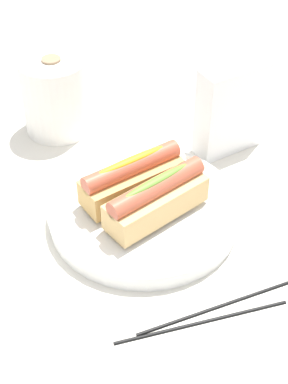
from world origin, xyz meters
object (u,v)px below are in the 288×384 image
serving_bowl (144,210)px  hotdog_front (157,198)px  chopstick_near (219,306)px  napkin_box (230,109)px  chopstick_far (203,321)px  paper_towel_roll (55,96)px  hotdog_back (132,178)px

serving_bowl → hotdog_front: hotdog_front is taller
serving_bowl → chopstick_near: 0.18m
napkin_box → chopstick_far: size_ratio=0.68×
serving_bowl → chopstick_far: (-0.01, -0.19, -0.01)m
paper_towel_roll → hotdog_front: bearing=-80.6°
hotdog_front → hotdog_back: (-0.01, 0.05, 0.00)m
hotdog_back → chopstick_near: 0.22m
napkin_box → chopstick_near: 0.34m
paper_towel_roll → chopstick_near: paper_towel_roll is taller
hotdog_back → chopstick_near: (0.03, -0.21, -0.06)m
hotdog_front → chopstick_near: hotdog_front is taller
hotdog_front → paper_towel_roll: paper_towel_roll is taller
napkin_box → chopstick_far: bearing=-131.2°
hotdog_front → chopstick_near: bearing=-85.0°
serving_bowl → hotdog_back: bearing=103.6°
serving_bowl → chopstick_far: 0.19m
hotdog_front → chopstick_far: (-0.02, -0.17, -0.06)m
napkin_box → hotdog_back: bearing=-166.5°
serving_bowl → chopstick_far: serving_bowl is taller
serving_bowl → hotdog_back: size_ratio=1.75×
serving_bowl → hotdog_back: hotdog_back is taller
chopstick_near → hotdog_front: bearing=97.0°
hotdog_front → hotdog_back: bearing=103.6°
serving_bowl → napkin_box: size_ratio=1.83×
hotdog_front → napkin_box: napkin_box is taller
hotdog_front → chopstick_far: hotdog_front is taller
hotdog_back → chopstick_far: bearing=-90.9°
napkin_box → chopstick_near: (-0.17, -0.28, -0.07)m
napkin_box → chopstick_near: bearing=-128.1°
hotdog_back → paper_towel_roll: paper_towel_roll is taller
napkin_box → chopstick_far: (-0.20, -0.29, -0.07)m
hotdog_front → paper_towel_roll: (-0.05, 0.29, 0.01)m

